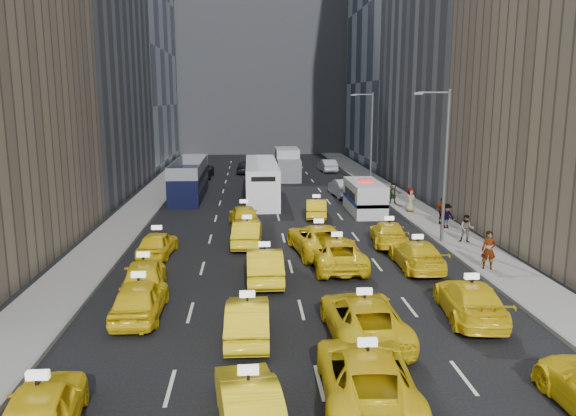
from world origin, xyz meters
name	(u,v)px	position (x,y,z in m)	size (l,w,h in m)	color
ground	(306,329)	(0.00, 0.00, 0.00)	(160.00, 160.00, 0.00)	black
sidewalk_west	(144,205)	(-10.50, 25.00, 0.07)	(3.00, 90.00, 0.15)	gray
sidewalk_east	(402,202)	(10.50, 25.00, 0.07)	(3.00, 90.00, 0.15)	gray
curb_west	(162,205)	(-9.05, 25.00, 0.09)	(0.15, 90.00, 0.18)	slate
curb_east	(385,202)	(9.05, 25.00, 0.09)	(0.15, 90.00, 0.18)	slate
building_backdrop	(261,23)	(0.00, 72.00, 20.00)	(30.00, 12.00, 40.00)	slate
streetlight_near	(444,161)	(9.18, 12.00, 4.92)	(2.15, 0.22, 9.00)	#595B60
streetlight_far	(370,137)	(9.18, 32.00, 4.92)	(2.15, 0.22, 9.00)	#595B60
taxi_0	(41,411)	(-7.36, -6.37, 0.77)	(1.81, 4.51, 1.54)	yellow
taxi_1	(249,403)	(-2.14, -6.22, 0.71)	(1.50, 4.30, 1.42)	yellow
taxi_2	(366,375)	(1.20, -5.10, 0.78)	(2.59, 5.61, 1.56)	yellow
taxi_4	(140,299)	(-6.41, 1.65, 0.77)	(1.81, 4.51, 1.54)	yellow
taxi_5	(248,319)	(-2.18, -0.58, 0.72)	(1.52, 4.35, 1.43)	yellow
taxi_6	(364,318)	(1.98, -0.90, 0.77)	(2.57, 5.57, 1.55)	yellow
taxi_7	(470,300)	(6.53, 0.70, 0.74)	(2.08, 5.11, 1.48)	yellow
taxi_8	(144,276)	(-6.75, 4.55, 0.77)	(1.81, 4.50, 1.53)	yellow
taxi_9	(264,265)	(-1.39, 5.81, 0.78)	(1.66, 4.76, 1.57)	yellow
taxi_10	(336,253)	(2.32, 7.67, 0.76)	(2.53, 5.49, 1.53)	yellow
taxi_11	(417,255)	(6.37, 7.27, 0.72)	(2.00, 4.93, 1.43)	yellow
taxi_12	(157,244)	(-7.10, 10.42, 0.69)	(1.64, 4.07, 1.39)	yellow
taxi_13	(247,233)	(-2.22, 12.30, 0.75)	(1.59, 4.55, 1.50)	yellow
taxi_14	(319,239)	(1.74, 10.41, 0.81)	(2.69, 5.84, 1.62)	yellow
taxi_15	(389,233)	(6.08, 11.97, 0.68)	(1.92, 4.71, 1.37)	yellow
taxi_16	(244,216)	(-2.44, 16.95, 0.79)	(1.86, 4.61, 1.57)	yellow
taxi_17	(316,208)	(2.75, 19.94, 0.67)	(1.41, 4.05, 1.34)	yellow
nypd_van	(365,198)	(6.55, 21.28, 1.15)	(2.84, 6.10, 2.54)	silver
double_decker	(189,179)	(-7.26, 28.96, 1.56)	(2.74, 10.91, 3.16)	black
city_bus	(262,181)	(-1.03, 27.45, 1.58)	(4.24, 12.60, 3.19)	white
box_truck	(287,164)	(2.00, 39.65, 1.57)	(3.15, 7.21, 3.19)	silver
misc_car_0	(343,188)	(6.10, 28.17, 0.79)	(1.68, 4.82, 1.59)	#ACAFB4
misc_car_1	(200,170)	(-7.40, 41.20, 0.81)	(2.70, 5.86, 1.63)	black
misc_car_2	(289,167)	(2.55, 44.54, 0.69)	(1.92, 4.73, 1.37)	gray
misc_car_3	(246,166)	(-2.45, 44.40, 0.78)	(1.84, 4.58, 1.56)	black
misc_car_4	(328,165)	(7.07, 45.12, 0.74)	(1.57, 4.50, 1.48)	#B7BAC0
pedestrian_0	(489,250)	(9.73, 6.44, 1.11)	(0.70, 0.46, 1.93)	gray
pedestrian_1	(467,229)	(10.63, 11.60, 0.98)	(0.80, 0.44, 1.65)	gray
pedestrian_2	(447,216)	(10.75, 15.27, 0.96)	(1.04, 0.43, 1.61)	gray
pedestrian_3	(442,211)	(10.84, 16.49, 1.06)	(1.06, 0.48, 1.81)	gray
pedestrian_4	(410,200)	(9.91, 20.80, 1.03)	(0.86, 0.47, 1.77)	gray
pedestrian_5	(393,193)	(9.44, 24.09, 0.97)	(1.51, 0.44, 1.63)	gray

